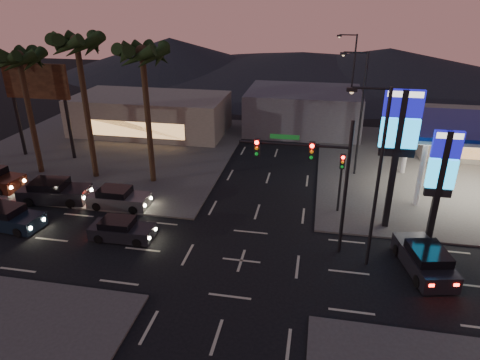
% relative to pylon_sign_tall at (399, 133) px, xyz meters
% --- Properties ---
extents(ground, '(140.00, 140.00, 0.00)m').
position_rel_pylon_sign_tall_xyz_m(ground, '(-8.50, -5.50, -6.39)').
color(ground, black).
rests_on(ground, ground).
extents(corner_lot_ne, '(24.00, 24.00, 0.12)m').
position_rel_pylon_sign_tall_xyz_m(corner_lot_ne, '(7.50, 10.50, -6.33)').
color(corner_lot_ne, '#47443F').
rests_on(corner_lot_ne, ground).
extents(corner_lot_nw, '(24.00, 24.00, 0.12)m').
position_rel_pylon_sign_tall_xyz_m(corner_lot_nw, '(-24.50, 10.50, -6.33)').
color(corner_lot_nw, '#47443F').
rests_on(corner_lot_nw, ground).
extents(convenience_store, '(10.00, 6.00, 4.00)m').
position_rel_pylon_sign_tall_xyz_m(convenience_store, '(9.50, 15.50, -4.39)').
color(convenience_store, '#726B5B').
rests_on(convenience_store, ground).
extents(pylon_sign_tall, '(2.20, 0.35, 9.00)m').
position_rel_pylon_sign_tall_xyz_m(pylon_sign_tall, '(0.00, 0.00, 0.00)').
color(pylon_sign_tall, black).
rests_on(pylon_sign_tall, ground).
extents(pylon_sign_short, '(1.60, 0.35, 7.00)m').
position_rel_pylon_sign_tall_xyz_m(pylon_sign_short, '(2.50, -1.00, -1.74)').
color(pylon_sign_short, black).
rests_on(pylon_sign_short, ground).
extents(traffic_signal_mast, '(6.10, 0.39, 8.00)m').
position_rel_pylon_sign_tall_xyz_m(traffic_signal_mast, '(-4.74, -3.51, -1.17)').
color(traffic_signal_mast, black).
rests_on(traffic_signal_mast, ground).
extents(pedestal_signal, '(0.32, 0.39, 4.30)m').
position_rel_pylon_sign_tall_xyz_m(pedestal_signal, '(-3.00, 1.48, -3.47)').
color(pedestal_signal, black).
rests_on(pedestal_signal, ground).
extents(streetlight_near, '(2.14, 0.25, 10.00)m').
position_rel_pylon_sign_tall_xyz_m(streetlight_near, '(-1.71, -4.50, -0.68)').
color(streetlight_near, black).
rests_on(streetlight_near, ground).
extents(streetlight_mid, '(2.14, 0.25, 10.00)m').
position_rel_pylon_sign_tall_xyz_m(streetlight_mid, '(-1.71, 8.50, -0.68)').
color(streetlight_mid, black).
rests_on(streetlight_mid, ground).
extents(streetlight_far, '(2.14, 0.25, 10.00)m').
position_rel_pylon_sign_tall_xyz_m(streetlight_far, '(-1.71, 22.50, -0.68)').
color(streetlight_far, black).
rests_on(streetlight_far, ground).
extents(palm_a, '(4.41, 4.41, 10.86)m').
position_rel_pylon_sign_tall_xyz_m(palm_a, '(-17.50, 4.00, 3.03)').
color(palm_a, black).
rests_on(palm_a, ground).
extents(palm_b, '(4.41, 4.41, 11.46)m').
position_rel_pylon_sign_tall_xyz_m(palm_b, '(-22.50, 4.00, 3.58)').
color(palm_b, black).
rests_on(palm_b, ground).
extents(palm_c, '(4.41, 4.41, 10.26)m').
position_rel_pylon_sign_tall_xyz_m(palm_c, '(-27.50, 4.00, 2.49)').
color(palm_c, black).
rests_on(palm_c, ground).
extents(billboard, '(6.00, 0.30, 8.50)m').
position_rel_pylon_sign_tall_xyz_m(billboard, '(-29.00, 7.50, -0.06)').
color(billboard, black).
rests_on(billboard, ground).
extents(building_far_west, '(16.00, 8.00, 4.00)m').
position_rel_pylon_sign_tall_xyz_m(building_far_west, '(-22.50, 16.50, -4.39)').
color(building_far_west, '#726B5B').
rests_on(building_far_west, ground).
extents(building_far_mid, '(12.00, 9.00, 4.40)m').
position_rel_pylon_sign_tall_xyz_m(building_far_mid, '(-6.50, 20.50, -4.19)').
color(building_far_mid, '#4C4C51').
rests_on(building_far_mid, ground).
extents(hill_left, '(40.00, 40.00, 6.00)m').
position_rel_pylon_sign_tall_xyz_m(hill_left, '(-33.50, 54.50, -3.39)').
color(hill_left, black).
rests_on(hill_left, ground).
extents(hill_right, '(50.00, 50.00, 5.00)m').
position_rel_pylon_sign_tall_xyz_m(hill_right, '(6.50, 54.50, -3.89)').
color(hill_right, black).
rests_on(hill_right, ground).
extents(hill_center, '(60.00, 60.00, 4.00)m').
position_rel_pylon_sign_tall_xyz_m(hill_center, '(-8.50, 54.50, -4.39)').
color(hill_center, black).
rests_on(hill_center, ground).
extents(car_lane_a_front, '(4.04, 1.75, 1.31)m').
position_rel_pylon_sign_tall_xyz_m(car_lane_a_front, '(-16.25, -4.51, -5.79)').
color(car_lane_a_front, black).
rests_on(car_lane_a_front, ground).
extents(car_lane_a_rear, '(4.63, 2.30, 1.46)m').
position_rel_pylon_sign_tall_xyz_m(car_lane_a_rear, '(-24.06, -4.57, -5.72)').
color(car_lane_a_rear, black).
rests_on(car_lane_a_rear, ground).
extents(car_lane_b_front, '(4.41, 1.90, 1.43)m').
position_rel_pylon_sign_tall_xyz_m(car_lane_b_front, '(-18.30, -0.58, -5.73)').
color(car_lane_b_front, '#4D4D4F').
rests_on(car_lane_b_front, ground).
extents(car_lane_b_mid, '(5.16, 2.57, 1.63)m').
position_rel_pylon_sign_tall_xyz_m(car_lane_b_mid, '(-23.29, -0.62, -5.64)').
color(car_lane_b_mid, black).
rests_on(car_lane_b_mid, ground).
extents(suv_station, '(2.89, 4.90, 1.54)m').
position_rel_pylon_sign_tall_xyz_m(suv_station, '(1.52, -4.56, -5.68)').
color(suv_station, black).
rests_on(suv_station, ground).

